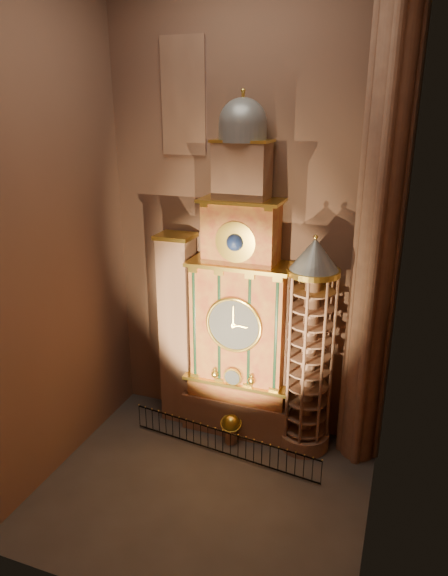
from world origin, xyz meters
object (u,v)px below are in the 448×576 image
at_px(portrait_tower, 178,329).
at_px(stair_turret, 309,350).
at_px(iron_railing, 223,442).
at_px(astronomical_clock, 240,310).
at_px(celestial_globe, 231,426).

relative_size(portrait_tower, stair_turret, 0.94).
xyz_separation_m(stair_turret, iron_railing, (-3.53, -2.15, -4.57)).
bearing_deg(astronomical_clock, iron_railing, -90.78).
bearing_deg(celestial_globe, portrait_tower, 157.99).
bearing_deg(portrait_tower, astronomical_clock, -0.29).
distance_m(stair_turret, iron_railing, 6.17).
bearing_deg(iron_railing, celestial_globe, 87.34).
xyz_separation_m(portrait_tower, iron_railing, (3.37, -2.43, -4.45)).
relative_size(celestial_globe, iron_railing, 0.16).
distance_m(astronomical_clock, portrait_tower, 3.73).
bearing_deg(astronomical_clock, portrait_tower, 179.71).
bearing_deg(celestial_globe, iron_railing, -92.66).
bearing_deg(iron_railing, astronomical_clock, 89.22).
distance_m(portrait_tower, iron_railing, 6.09).
relative_size(astronomical_clock, celestial_globe, 10.70).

